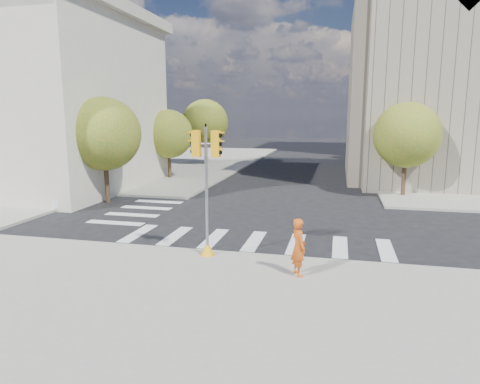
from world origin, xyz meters
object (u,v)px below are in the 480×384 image
at_px(traffic_signal, 207,201).
at_px(photographer, 298,247).
at_px(lamp_near, 406,125).
at_px(lamp_far, 386,122).
at_px(planter_wall, 19,201).

relative_size(traffic_signal, photographer, 2.55).
bearing_deg(lamp_near, lamp_far, 90.00).
bearing_deg(planter_wall, photographer, -17.11).
bearing_deg(lamp_far, photographer, -99.81).
height_order(lamp_near, traffic_signal, lamp_near).
bearing_deg(lamp_near, photographer, -106.41).
height_order(lamp_near, lamp_far, same).
bearing_deg(photographer, traffic_signal, 41.17).
distance_m(lamp_near, traffic_signal, 20.99).
bearing_deg(photographer, lamp_far, -38.90).
height_order(lamp_far, photographer, lamp_far).
bearing_deg(planter_wall, lamp_near, 35.36).
relative_size(lamp_far, traffic_signal, 1.66).
height_order(lamp_near, photographer, lamp_near).
bearing_deg(photographer, lamp_near, -45.51).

